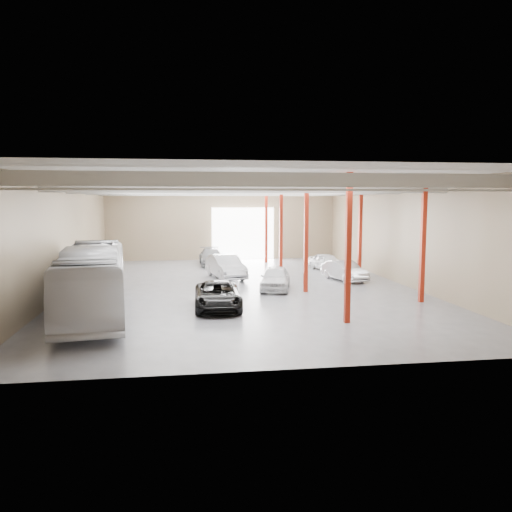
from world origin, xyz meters
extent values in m
cube|color=#4E4F54|center=(0.00, 0.00, 0.00)|extent=(22.00, 32.00, 0.01)
cube|color=silver|center=(0.00, 0.00, 7.00)|extent=(22.00, 32.00, 0.12)
cube|color=#736448|center=(0.00, 16.00, 3.50)|extent=(22.00, 0.12, 7.00)
cube|color=#736448|center=(0.00, -16.00, 3.50)|extent=(22.00, 0.12, 7.00)
cube|color=#736448|center=(-11.00, 0.00, 3.50)|extent=(0.12, 32.00, 7.00)
cube|color=#736448|center=(11.00, 0.00, 3.50)|extent=(0.12, 32.00, 7.00)
cube|color=white|center=(2.00, 15.85, 2.50)|extent=(6.00, 0.20, 5.00)
cube|color=maroon|center=(3.80, -10.00, 3.50)|extent=(0.25, 0.25, 7.00)
cube|color=maroon|center=(3.80, -2.00, 3.50)|extent=(0.25, 0.25, 7.00)
cube|color=maroon|center=(3.80, 6.00, 3.50)|extent=(0.25, 0.25, 7.00)
cube|color=maroon|center=(3.80, 13.00, 3.50)|extent=(0.25, 0.25, 7.00)
cube|color=maroon|center=(9.50, -6.00, 3.50)|extent=(0.25, 0.25, 7.00)
cube|color=maroon|center=(9.50, 4.00, 3.50)|extent=(0.25, 0.25, 7.00)
cube|color=#BBBBB6|center=(0.00, -12.00, 6.55)|extent=(21.60, 0.15, 0.60)
cube|color=#BBBBB6|center=(0.00, -12.00, 6.15)|extent=(21.60, 0.10, 0.10)
cube|color=#BBBBB6|center=(0.00, -6.00, 6.55)|extent=(21.60, 0.15, 0.60)
cube|color=#BBBBB6|center=(0.00, -6.00, 6.15)|extent=(21.60, 0.10, 0.10)
cube|color=#BBBBB6|center=(0.00, 0.00, 6.55)|extent=(21.60, 0.15, 0.60)
cube|color=#BBBBB6|center=(0.00, 0.00, 6.15)|extent=(21.60, 0.10, 0.10)
cube|color=#BBBBB6|center=(0.00, 6.00, 6.55)|extent=(21.60, 0.15, 0.60)
cube|color=#BBBBB6|center=(0.00, 6.00, 6.15)|extent=(21.60, 0.10, 0.10)
cube|color=#BBBBB6|center=(0.00, 12.00, 6.55)|extent=(21.60, 0.15, 0.60)
cube|color=#BBBBB6|center=(0.00, 12.00, 6.15)|extent=(21.60, 0.10, 0.10)
imported|color=silver|center=(-8.23, -6.56, 1.73)|extent=(4.36, 12.70, 3.47)
imported|color=black|center=(-2.00, -6.16, 0.72)|extent=(2.52, 5.22, 1.43)
imported|color=silver|center=(2.06, -0.96, 0.76)|extent=(2.82, 4.74, 1.51)
imported|color=silver|center=(-0.68, 4.24, 0.85)|extent=(2.85, 5.45, 1.71)
imported|color=gray|center=(-1.30, 12.00, 0.73)|extent=(2.11, 5.04, 1.45)
imported|color=#B8B7BC|center=(7.66, 2.00, 0.70)|extent=(2.50, 4.51, 1.41)
imported|color=silver|center=(7.91, 7.20, 0.68)|extent=(2.67, 4.31, 1.37)
camera|label=1|loc=(-3.76, -32.07, 5.73)|focal=35.00mm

